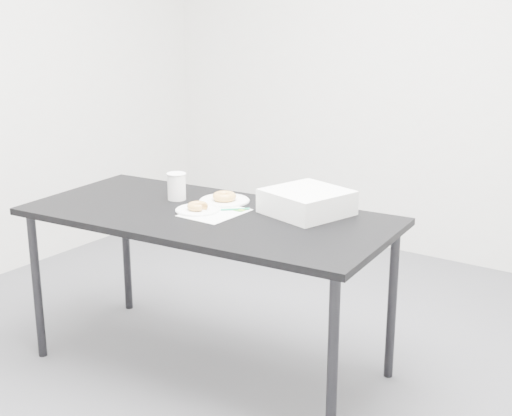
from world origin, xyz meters
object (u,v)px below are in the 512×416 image
Objects in this scene: plate_near at (198,210)px; donut_near at (198,206)px; donut_far at (224,196)px; table at (208,225)px; coffee_cup at (177,186)px; plate_far at (224,201)px; pen at (235,209)px; bakery_box at (307,202)px; scorecard at (215,213)px.

donut_near reaches higher than plate_near.
donut_far is (0.00, 0.20, 0.00)m from donut_near.
coffee_cup is at bearing 155.00° from table.
plate_far is (0.00, 0.20, -0.02)m from donut_near.
table is 0.09m from plate_near.
pen is at bearing 48.17° from table.
donut_far is at bearing 89.75° from donut_near.
bakery_box is (0.43, 0.25, 0.05)m from plate_near.
table is 0.47m from bakery_box.
plate_near is 1.80× the size of donut_far.
bakery_box reaches higher than table.
pen is 0.36m from coffee_cup.
pen is at bearing 0.68° from coffee_cup.
bakery_box is (0.35, 0.23, 0.05)m from scorecard.
table is 7.22× the size of plate_far.
plate_far is (0.00, 0.20, -0.00)m from plate_near.
donut_far is 0.35× the size of bakery_box.
plate_near is at bearing -133.71° from bakery_box.
table is 5.32× the size of bakery_box.
coffee_cup is 0.40× the size of bakery_box.
bakery_box is at bearing 6.62° from donut_far.
table is at bearing 0.86° from plate_near.
donut_near is at bearing 175.77° from pen.
bakery_box is at bearing 30.36° from donut_near.
plate_near reaches higher than scorecard.
pen is 0.17m from plate_near.
pen is 1.17× the size of donut_far.
coffee_cup is (-0.35, -0.00, 0.06)m from pen.
scorecard is 2.15× the size of pen.
table is 0.15m from pen.
donut_near is 0.29× the size of bakery_box.
coffee_cup is (-0.21, -0.10, 0.04)m from donut_far.
plate_far is at bearing 0.00° from donut_far.
plate_far is 0.44m from bakery_box.
table is 0.32m from coffee_cup.
plate_near is (-0.08, -0.02, 0.00)m from scorecard.
coffee_cup is at bearing 154.53° from plate_near.
table is 0.07m from scorecard.
plate_far is at bearing -157.45° from bakery_box.
scorecard is 2.53× the size of donut_far.
donut_far is at bearing 25.68° from coffee_cup.
scorecard is at bearing -163.96° from pen.
scorecard is 2.99× the size of donut_near.
plate_far reaches higher than table.
plate_far is 0.02m from donut_far.
pen is 0.65× the size of plate_near.
table is at bearing -130.10° from bakery_box.
plate_near is at bearing -90.25° from donut_far.
table is 0.23m from donut_far.
donut_near is (-0.06, -0.00, 0.08)m from table.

